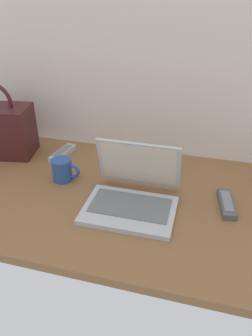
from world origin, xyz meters
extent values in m
cube|color=brown|center=(0.00, 0.00, 0.01)|extent=(1.60, 0.76, 0.03)
cube|color=#B2B5BA|center=(0.07, -0.09, 0.04)|extent=(0.31, 0.22, 0.02)
cube|color=slate|center=(0.07, -0.07, 0.05)|extent=(0.27, 0.14, 0.00)
cube|color=#B2B5BA|center=(0.07, 0.05, 0.14)|extent=(0.30, 0.07, 0.19)
cube|color=beige|center=(0.07, 0.04, 0.15)|extent=(0.27, 0.05, 0.17)
cylinder|color=#26478C|center=(-0.24, 0.04, 0.07)|extent=(0.08, 0.08, 0.09)
torus|color=#26478C|center=(-0.19, 0.04, 0.07)|extent=(0.06, 0.01, 0.06)
cylinder|color=brown|center=(-0.24, 0.04, 0.11)|extent=(0.07, 0.07, 0.00)
cube|color=#B7B7B7|center=(-0.32, 0.23, 0.04)|extent=(0.07, 0.17, 0.02)
cube|color=slate|center=(-0.32, 0.23, 0.05)|extent=(0.05, 0.12, 0.00)
cube|color=#4C4C51|center=(0.39, 0.03, 0.04)|extent=(0.07, 0.17, 0.02)
cube|color=slate|center=(0.39, 0.03, 0.05)|extent=(0.05, 0.12, 0.00)
camera|label=1|loc=(0.29, -0.95, 0.73)|focal=35.00mm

